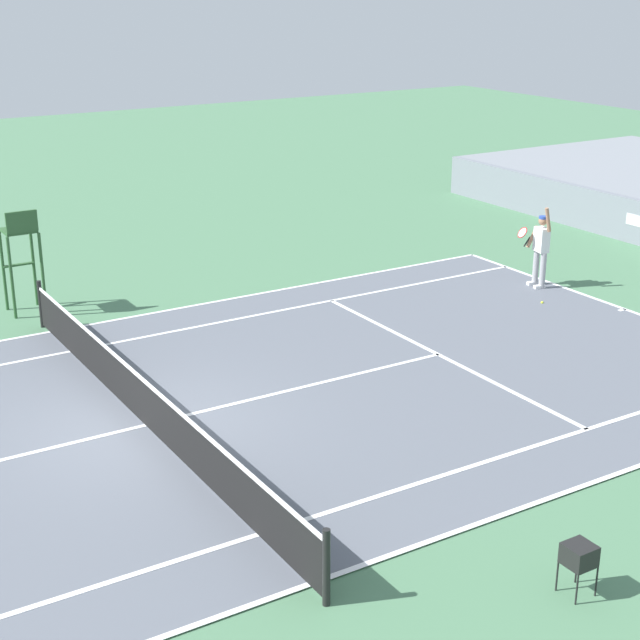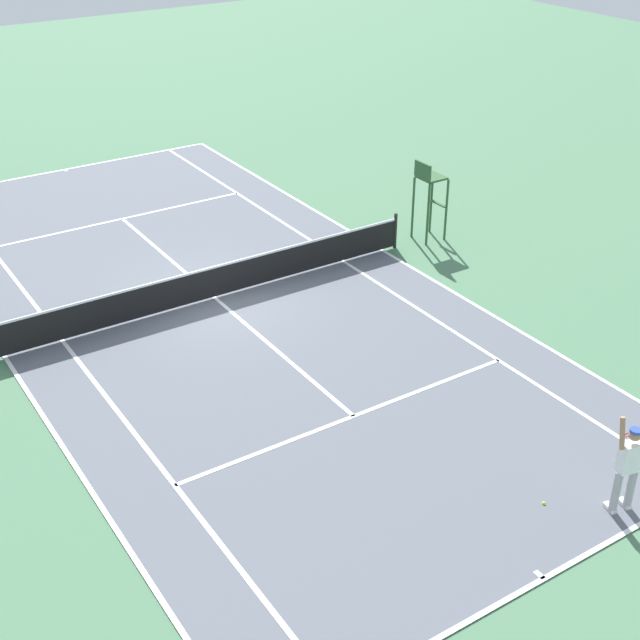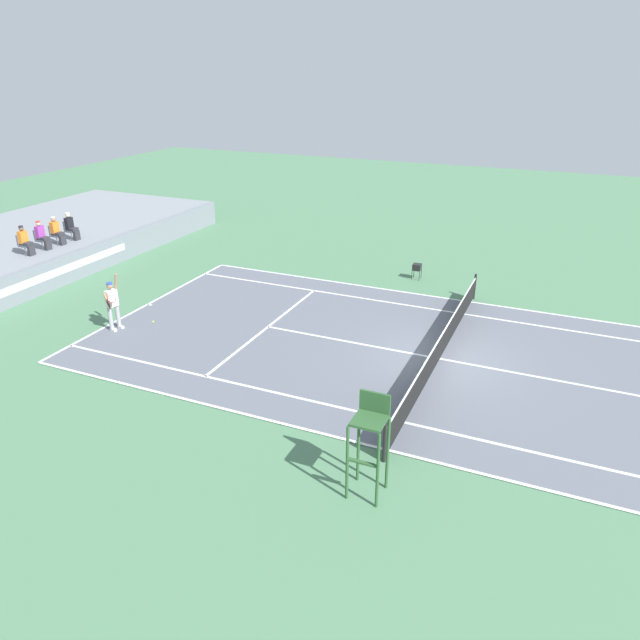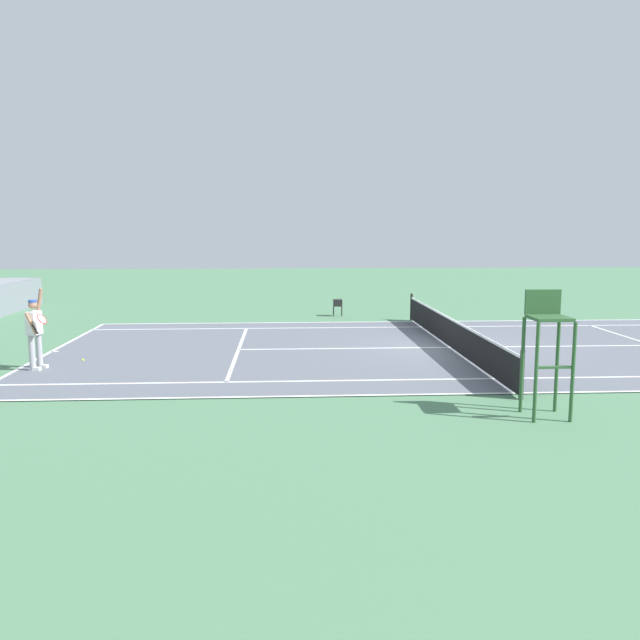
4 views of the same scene
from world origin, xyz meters
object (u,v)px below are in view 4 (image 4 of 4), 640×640
(umpire_chair, at_px, (547,337))
(ball_hopper, at_px, (338,302))
(tennis_ball, at_px, (83,360))
(tennis_player, at_px, (35,332))

(umpire_chair, relative_size, ball_hopper, 3.49)
(umpire_chair, bearing_deg, ball_hopper, 10.95)
(tennis_ball, bearing_deg, ball_hopper, -41.62)
(umpire_chair, distance_m, ball_hopper, 14.81)
(umpire_chair, height_order, ball_hopper, umpire_chair)
(tennis_ball, relative_size, ball_hopper, 0.10)
(tennis_player, distance_m, umpire_chair, 12.36)
(tennis_player, bearing_deg, umpire_chair, -112.54)
(ball_hopper, bearing_deg, tennis_player, 138.70)
(tennis_player, height_order, ball_hopper, tennis_player)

